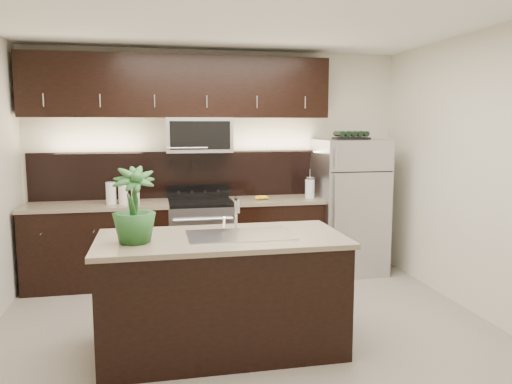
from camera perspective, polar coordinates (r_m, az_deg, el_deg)
ground at (r=4.53m, az=-0.86°, el=-16.01°), size 4.50×4.50×0.00m
room_walls at (r=4.09m, az=-2.35°, el=5.92°), size 4.52×4.02×2.71m
counter_run at (r=5.93m, az=-8.27°, el=-5.53°), size 3.51×0.65×0.94m
upper_fixtures at (r=5.93m, az=-8.42°, el=10.72°), size 3.49×0.40×1.66m
island at (r=4.13m, az=-3.91°, el=-11.40°), size 1.96×0.96×0.94m
sink_faucet at (r=4.03m, az=-1.87°, el=-4.72°), size 0.84×0.50×0.28m
refrigerator at (r=6.25m, az=10.61°, el=-1.63°), size 0.79×0.71×1.64m
wine_rack at (r=6.17m, az=10.81°, el=6.33°), size 0.41×0.25×0.10m
plant at (r=3.83m, az=-13.80°, el=-1.47°), size 0.35×0.35×0.57m
canisters at (r=5.77m, az=-15.25°, el=-0.26°), size 0.37×0.13×0.25m
french_press at (r=6.05m, az=6.17°, el=0.51°), size 0.12×0.12×0.34m
bananas at (r=5.87m, az=0.11°, el=-0.65°), size 0.20×0.17×0.05m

